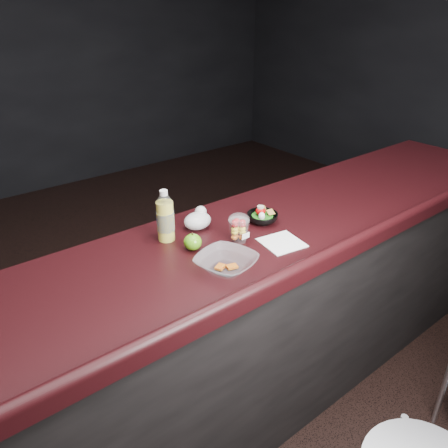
{
  "coord_description": "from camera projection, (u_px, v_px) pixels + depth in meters",
  "views": [
    {
      "loc": [
        -0.97,
        -0.95,
        1.92
      ],
      "look_at": [
        0.03,
        0.31,
        1.1
      ],
      "focal_mm": 35.0,
      "sensor_mm": 36.0,
      "label": 1
    }
  ],
  "objects": [
    {
      "name": "green_apple",
      "position": [
        193.0,
        242.0,
        1.76
      ],
      "size": [
        0.07,
        0.07,
        0.08
      ],
      "color": "#39790E",
      "rests_on": "counter"
    },
    {
      "name": "snack_bowl",
      "position": [
        262.0,
        217.0,
        1.98
      ],
      "size": [
        0.14,
        0.14,
        0.08
      ],
      "rotation": [
        0.0,
        0.0,
        -0.01
      ],
      "color": "black",
      "rests_on": "counter"
    },
    {
      "name": "paper_napkin",
      "position": [
        282.0,
        243.0,
        1.82
      ],
      "size": [
        0.18,
        0.18,
        0.0
      ],
      "primitive_type": "cube",
      "rotation": [
        0.0,
        0.0,
        -0.16
      ],
      "color": "white",
      "rests_on": "counter"
    },
    {
      "name": "takeout_bowl",
      "position": [
        226.0,
        263.0,
        1.63
      ],
      "size": [
        0.27,
        0.27,
        0.05
      ],
      "rotation": [
        0.0,
        0.0,
        0.3
      ],
      "color": "silver",
      "rests_on": "counter"
    },
    {
      "name": "fruit_cup",
      "position": [
        239.0,
        228.0,
        1.81
      ],
      "size": [
        0.09,
        0.09,
        0.13
      ],
      "color": "white",
      "rests_on": "counter"
    },
    {
      "name": "room_shell",
      "position": [
        284.0,
        36.0,
        1.24
      ],
      "size": [
        8.0,
        8.0,
        8.0
      ],
      "color": "black",
      "rests_on": "ground"
    },
    {
      "name": "lemonade_bottle",
      "position": [
        165.0,
        219.0,
        1.81
      ],
      "size": [
        0.07,
        0.07,
        0.22
      ],
      "color": "yellow",
      "rests_on": "counter"
    },
    {
      "name": "plastic_bag",
      "position": [
        198.0,
        220.0,
        1.93
      ],
      "size": [
        0.13,
        0.1,
        0.09
      ],
      "color": "silver",
      "rests_on": "counter"
    },
    {
      "name": "counter",
      "position": [
        221.0,
        338.0,
        2.05
      ],
      "size": [
        4.06,
        0.71,
        1.02
      ],
      "color": "black",
      "rests_on": "ground"
    }
  ]
}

